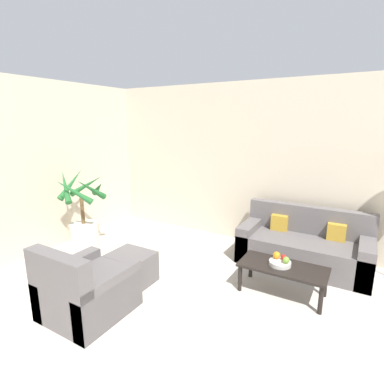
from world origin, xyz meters
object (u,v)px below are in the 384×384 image
(coffee_table, at_px, (283,270))
(orange_fruit, at_px, (277,255))
(apple_red, at_px, (284,257))
(armchair, at_px, (86,291))
(ottoman, at_px, (131,268))
(fruit_bowl, at_px, (280,263))
(potted_palm, at_px, (84,222))
(apple_green, at_px, (286,260))
(sofa_loveseat, at_px, (303,247))

(coffee_table, relative_size, orange_fruit, 11.55)
(apple_red, relative_size, armchair, 0.08)
(orange_fruit, xyz_separation_m, ottoman, (-1.66, -0.78, -0.26))
(fruit_bowl, height_order, armchair, armchair)
(potted_palm, bearing_deg, coffee_table, 5.17)
(apple_green, bearing_deg, coffee_table, 154.66)
(coffee_table, distance_m, apple_green, 0.14)
(apple_green, xyz_separation_m, ottoman, (-1.80, -0.71, -0.25))
(sofa_loveseat, bearing_deg, ottoman, -138.23)
(orange_fruit, bearing_deg, potted_palm, -173.68)
(apple_red, height_order, apple_green, apple_green)
(coffee_table, relative_size, apple_green, 12.76)
(fruit_bowl, relative_size, armchair, 0.31)
(sofa_loveseat, relative_size, apple_green, 22.22)
(fruit_bowl, relative_size, orange_fruit, 2.94)
(armchair, bearing_deg, apple_green, 39.58)
(potted_palm, bearing_deg, orange_fruit, 6.32)
(apple_green, bearing_deg, potted_palm, -175.16)
(coffee_table, height_order, ottoman, ottoman)
(potted_palm, relative_size, coffee_table, 1.29)
(sofa_loveseat, bearing_deg, armchair, -127.12)
(potted_palm, xyz_separation_m, orange_fruit, (3.06, 0.34, 0.00))
(fruit_bowl, distance_m, apple_red, 0.09)
(apple_green, height_order, orange_fruit, orange_fruit)
(coffee_table, xyz_separation_m, ottoman, (-1.76, -0.73, -0.11))
(sofa_loveseat, distance_m, fruit_bowl, 0.92)
(ottoman, bearing_deg, apple_green, 21.63)
(sofa_loveseat, bearing_deg, fruit_bowl, -97.02)
(orange_fruit, bearing_deg, armchair, -136.93)
(coffee_table, height_order, armchair, armchair)
(armchair, bearing_deg, sofa_loveseat, 52.88)
(apple_green, relative_size, orange_fruit, 0.90)
(fruit_bowl, height_order, apple_red, apple_red)
(potted_palm, height_order, ottoman, potted_palm)
(ottoman, bearing_deg, apple_red, 24.38)
(coffee_table, bearing_deg, orange_fruit, 151.77)
(potted_palm, distance_m, fruit_bowl, 3.14)
(fruit_bowl, height_order, ottoman, fruit_bowl)
(sofa_loveseat, bearing_deg, potted_palm, -159.67)
(ottoman, bearing_deg, potted_palm, 162.47)
(sofa_loveseat, xyz_separation_m, coffee_table, (-0.07, -0.91, 0.03))
(potted_palm, height_order, apple_green, potted_palm)
(orange_fruit, bearing_deg, ottoman, -154.87)
(apple_red, distance_m, armchair, 2.32)
(fruit_bowl, relative_size, apple_red, 3.86)
(potted_palm, bearing_deg, armchair, -39.92)
(apple_green, distance_m, orange_fruit, 0.15)
(potted_palm, bearing_deg, sofa_loveseat, 20.33)
(potted_palm, height_order, sofa_loveseat, potted_palm)
(sofa_loveseat, relative_size, fruit_bowl, 6.85)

